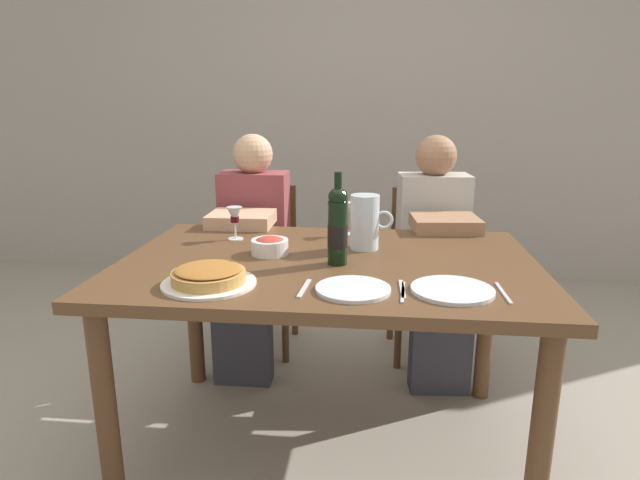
# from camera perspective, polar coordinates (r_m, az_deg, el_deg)

# --- Properties ---
(ground_plane) EXTENTS (8.00, 8.00, 0.00)m
(ground_plane) POSITION_cam_1_polar(r_m,az_deg,el_deg) (2.27, 0.75, -20.83)
(ground_plane) COLOR gray
(back_wall) EXTENTS (8.00, 0.10, 2.80)m
(back_wall) POSITION_cam_1_polar(r_m,az_deg,el_deg) (4.05, 3.92, 15.87)
(back_wall) COLOR #A3998E
(back_wall) RESTS_ON ground
(dining_table) EXTENTS (1.50, 1.00, 0.76)m
(dining_table) POSITION_cam_1_polar(r_m,az_deg,el_deg) (1.96, 0.82, -4.74)
(dining_table) COLOR brown
(dining_table) RESTS_ON ground
(wine_bottle) EXTENTS (0.07, 0.07, 0.33)m
(wine_bottle) POSITION_cam_1_polar(r_m,az_deg,el_deg) (1.85, 1.91, 1.51)
(wine_bottle) COLOR black
(wine_bottle) RESTS_ON dining_table
(water_pitcher) EXTENTS (0.17, 0.11, 0.21)m
(water_pitcher) POSITION_cam_1_polar(r_m,az_deg,el_deg) (2.06, 4.83, 1.59)
(water_pitcher) COLOR silver
(water_pitcher) RESTS_ON dining_table
(baked_tart) EXTENTS (0.30, 0.30, 0.06)m
(baked_tart) POSITION_cam_1_polar(r_m,az_deg,el_deg) (1.70, -11.84, -3.84)
(baked_tart) COLOR white
(baked_tart) RESTS_ON dining_table
(salad_bowl) EXTENTS (0.14, 0.14, 0.07)m
(salad_bowl) POSITION_cam_1_polar(r_m,az_deg,el_deg) (2.00, -5.41, -0.56)
(salad_bowl) COLOR white
(salad_bowl) RESTS_ON dining_table
(wine_glass_left_diner) EXTENTS (0.06, 0.06, 0.14)m
(wine_glass_left_diner) POSITION_cam_1_polar(r_m,az_deg,el_deg) (2.27, 3.52, 3.06)
(wine_glass_left_diner) COLOR silver
(wine_glass_left_diner) RESTS_ON dining_table
(wine_glass_right_diner) EXTENTS (0.06, 0.06, 0.14)m
(wine_glass_right_diner) POSITION_cam_1_polar(r_m,az_deg,el_deg) (2.22, -9.13, 2.48)
(wine_glass_right_diner) COLOR silver
(wine_glass_right_diner) RESTS_ON dining_table
(dinner_plate_left_setting) EXTENTS (0.25, 0.25, 0.01)m
(dinner_plate_left_setting) POSITION_cam_1_polar(r_m,az_deg,el_deg) (1.66, 14.00, -5.21)
(dinner_plate_left_setting) COLOR silver
(dinner_plate_left_setting) RESTS_ON dining_table
(dinner_plate_right_setting) EXTENTS (0.23, 0.23, 0.01)m
(dinner_plate_right_setting) POSITION_cam_1_polar(r_m,az_deg,el_deg) (1.62, 3.57, -5.26)
(dinner_plate_right_setting) COLOR silver
(dinner_plate_right_setting) RESTS_ON dining_table
(fork_left_setting) EXTENTS (0.02, 0.16, 0.00)m
(fork_left_setting) POSITION_cam_1_polar(r_m,az_deg,el_deg) (1.65, 8.80, -5.23)
(fork_left_setting) COLOR silver
(fork_left_setting) RESTS_ON dining_table
(knife_left_setting) EXTENTS (0.02, 0.18, 0.00)m
(knife_left_setting) POSITION_cam_1_polar(r_m,az_deg,el_deg) (1.69, 19.05, -5.38)
(knife_left_setting) COLOR silver
(knife_left_setting) RESTS_ON dining_table
(knife_right_setting) EXTENTS (0.02, 0.18, 0.00)m
(knife_right_setting) POSITION_cam_1_polar(r_m,az_deg,el_deg) (1.63, 8.88, -5.52)
(knife_right_setting) COLOR silver
(knife_right_setting) RESTS_ON dining_table
(spoon_right_setting) EXTENTS (0.03, 0.16, 0.00)m
(spoon_right_setting) POSITION_cam_1_polar(r_m,az_deg,el_deg) (1.64, -1.71, -5.19)
(spoon_right_setting) COLOR silver
(spoon_right_setting) RESTS_ON dining_table
(chair_left) EXTENTS (0.40, 0.40, 0.87)m
(chair_left) POSITION_cam_1_polar(r_m,az_deg,el_deg) (2.93, -6.35, -1.69)
(chair_left) COLOR brown
(chair_left) RESTS_ON ground
(diner_left) EXTENTS (0.34, 0.50, 1.16)m
(diner_left) POSITION_cam_1_polar(r_m,az_deg,el_deg) (2.67, -7.45, -0.66)
(diner_left) COLOR #8E3D42
(diner_left) RESTS_ON ground
(chair_right) EXTENTS (0.44, 0.44, 0.87)m
(chair_right) POSITION_cam_1_polar(r_m,az_deg,el_deg) (2.89, 11.33, -2.12)
(chair_right) COLOR brown
(chair_right) RESTS_ON ground
(diner_right) EXTENTS (0.37, 0.53, 1.16)m
(diner_right) POSITION_cam_1_polar(r_m,az_deg,el_deg) (2.63, 12.28, -1.12)
(diner_right) COLOR #B7B2A8
(diner_right) RESTS_ON ground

